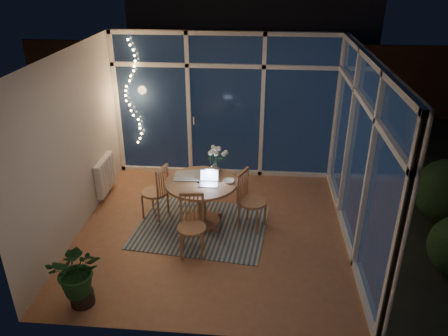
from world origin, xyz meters
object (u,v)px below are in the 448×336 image
Objects in this scene: chair_left at (154,191)px; flower_vase at (215,168)px; potted_plant at (79,278)px; chair_right at (253,201)px; chair_front at (192,227)px; laptop at (209,178)px; dining_table at (202,203)px.

flower_vase is (0.92, 0.11, 0.38)m from chair_left.
chair_left is 1.18× the size of potted_plant.
chair_left is 1.53m from chair_right.
chair_front is 3.10× the size of laptop.
flower_vase is at bearing 86.99° from chair_right.
chair_right reaches higher than chair_front.
chair_left is (-0.75, 0.15, 0.09)m from dining_table.
chair_right is 3.25× the size of laptop.
chair_left is at bearing 164.35° from laptop.
flower_vase reaches higher than potted_plant.
chair_left is 1.16m from chair_front.
chair_left is 4.28× the size of flower_vase.
chair_front is 1.16× the size of potted_plant.
dining_table is 3.74× the size of laptop.
flower_vase reaches higher than chair_front.
chair_front reaches higher than dining_table.
laptop is 0.37× the size of potted_plant.
dining_table is 0.77m from chair_right.
potted_plant reaches higher than dining_table.
chair_right is 0.74m from laptop.
chair_front is at bearing -103.49° from laptop.
laptop is 0.35m from flower_vase.
flower_vase is (0.05, 0.34, 0.00)m from laptop.
chair_left is 2.02m from potted_plant.
chair_left is at bearing 106.65° from chair_right.
chair_front is at bearing -92.46° from dining_table.
flower_vase reaches higher than laptop.
flower_vase is at bearing 116.09° from chair_left.
laptop is at bearing 53.24° from potted_plant.
laptop is at bearing 72.67° from chair_front.
chair_right is at bearing 3.36° from laptop.
laptop reaches higher than chair_front.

